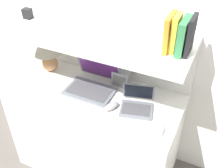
{
  "coord_description": "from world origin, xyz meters",
  "views": [
    {
      "loc": [
        0.77,
        -1.07,
        2.08
      ],
      "look_at": [
        0.14,
        0.29,
        0.92
      ],
      "focal_mm": 45.0,
      "sensor_mm": 36.0,
      "label": 1
    }
  ],
  "objects_px": {
    "book_green": "(183,36)",
    "book_yellow": "(175,33)",
    "book_orange": "(169,33)",
    "laptop_large": "(93,83)",
    "router_box": "(121,78)",
    "computer_mouse": "(111,106)",
    "shelf_gadget": "(28,14)",
    "second_mouse": "(160,130)",
    "book_black": "(191,36)",
    "table_lamp": "(47,49)",
    "laptop_small": "(137,104)"
  },
  "relations": [
    {
      "from": "book_black",
      "to": "book_orange",
      "type": "bearing_deg",
      "value": 180.0
    },
    {
      "from": "router_box",
      "to": "book_orange",
      "type": "height_order",
      "value": "book_orange"
    },
    {
      "from": "router_box",
      "to": "shelf_gadget",
      "type": "distance_m",
      "value": 0.81
    },
    {
      "from": "second_mouse",
      "to": "shelf_gadget",
      "type": "relative_size",
      "value": 1.53
    },
    {
      "from": "laptop_large",
      "to": "router_box",
      "type": "xyz_separation_m",
      "value": [
        0.17,
        0.13,
        0.01
      ]
    },
    {
      "from": "shelf_gadget",
      "to": "laptop_large",
      "type": "bearing_deg",
      "value": 0.63
    },
    {
      "from": "second_mouse",
      "to": "shelf_gadget",
      "type": "height_order",
      "value": "shelf_gadget"
    },
    {
      "from": "book_yellow",
      "to": "shelf_gadget",
      "type": "bearing_deg",
      "value": 180.0
    },
    {
      "from": "laptop_large",
      "to": "book_yellow",
      "type": "relative_size",
      "value": 1.64
    },
    {
      "from": "computer_mouse",
      "to": "second_mouse",
      "type": "height_order",
      "value": "same"
    },
    {
      "from": "shelf_gadget",
      "to": "router_box",
      "type": "bearing_deg",
      "value": 11.67
    },
    {
      "from": "table_lamp",
      "to": "book_green",
      "type": "distance_m",
      "value": 1.1
    },
    {
      "from": "book_orange",
      "to": "router_box",
      "type": "bearing_deg",
      "value": 158.31
    },
    {
      "from": "computer_mouse",
      "to": "book_black",
      "type": "bearing_deg",
      "value": 18.69
    },
    {
      "from": "computer_mouse",
      "to": "book_green",
      "type": "distance_m",
      "value": 0.68
    },
    {
      "from": "laptop_large",
      "to": "computer_mouse",
      "type": "distance_m",
      "value": 0.26
    },
    {
      "from": "book_green",
      "to": "computer_mouse",
      "type": "bearing_deg",
      "value": -159.51
    },
    {
      "from": "table_lamp",
      "to": "shelf_gadget",
      "type": "xyz_separation_m",
      "value": [
        -0.06,
        -0.08,
        0.31
      ]
    },
    {
      "from": "second_mouse",
      "to": "computer_mouse",
      "type": "bearing_deg",
      "value": 168.74
    },
    {
      "from": "book_yellow",
      "to": "laptop_small",
      "type": "bearing_deg",
      "value": -161.12
    },
    {
      "from": "computer_mouse",
      "to": "book_green",
      "type": "relative_size",
      "value": 0.65
    },
    {
      "from": "router_box",
      "to": "book_black",
      "type": "xyz_separation_m",
      "value": [
        0.46,
        -0.14,
        0.52
      ]
    },
    {
      "from": "laptop_small",
      "to": "second_mouse",
      "type": "xyz_separation_m",
      "value": [
        0.21,
        -0.15,
        -0.01
      ]
    },
    {
      "from": "computer_mouse",
      "to": "book_yellow",
      "type": "bearing_deg",
      "value": 23.01
    },
    {
      "from": "router_box",
      "to": "book_orange",
      "type": "relative_size",
      "value": 0.6
    },
    {
      "from": "second_mouse",
      "to": "book_yellow",
      "type": "bearing_deg",
      "value": 99.02
    },
    {
      "from": "second_mouse",
      "to": "table_lamp",
      "type": "bearing_deg",
      "value": 164.04
    },
    {
      "from": "book_yellow",
      "to": "book_orange",
      "type": "bearing_deg",
      "value": 180.0
    },
    {
      "from": "computer_mouse",
      "to": "shelf_gadget",
      "type": "distance_m",
      "value": 0.87
    },
    {
      "from": "book_orange",
      "to": "laptop_large",
      "type": "bearing_deg",
      "value": 179.4
    },
    {
      "from": "book_green",
      "to": "router_box",
      "type": "bearing_deg",
      "value": 162.1
    },
    {
      "from": "table_lamp",
      "to": "router_box",
      "type": "bearing_deg",
      "value": 5.73
    },
    {
      "from": "book_green",
      "to": "book_yellow",
      "type": "bearing_deg",
      "value": 180.0
    },
    {
      "from": "computer_mouse",
      "to": "second_mouse",
      "type": "relative_size",
      "value": 1.21
    },
    {
      "from": "second_mouse",
      "to": "book_green",
      "type": "distance_m",
      "value": 0.59
    },
    {
      "from": "book_yellow",
      "to": "book_orange",
      "type": "height_order",
      "value": "book_yellow"
    },
    {
      "from": "table_lamp",
      "to": "laptop_small",
      "type": "distance_m",
      "value": 0.83
    },
    {
      "from": "table_lamp",
      "to": "book_orange",
      "type": "distance_m",
      "value": 1.02
    },
    {
      "from": "laptop_small",
      "to": "book_orange",
      "type": "relative_size",
      "value": 1.23
    },
    {
      "from": "second_mouse",
      "to": "book_green",
      "type": "relative_size",
      "value": 0.54
    },
    {
      "from": "second_mouse",
      "to": "book_black",
      "type": "distance_m",
      "value": 0.6
    },
    {
      "from": "book_green",
      "to": "laptop_large",
      "type": "bearing_deg",
      "value": 179.48
    },
    {
      "from": "laptop_small",
      "to": "computer_mouse",
      "type": "height_order",
      "value": "laptop_small"
    },
    {
      "from": "laptop_small",
      "to": "computer_mouse",
      "type": "relative_size",
      "value": 1.98
    },
    {
      "from": "laptop_small",
      "to": "book_yellow",
      "type": "height_order",
      "value": "book_yellow"
    },
    {
      "from": "book_yellow",
      "to": "shelf_gadget",
      "type": "distance_m",
      "value": 1.05
    },
    {
      "from": "table_lamp",
      "to": "laptop_large",
      "type": "xyz_separation_m",
      "value": [
        0.43,
        -0.07,
        -0.15
      ]
    },
    {
      "from": "book_green",
      "to": "shelf_gadget",
      "type": "relative_size",
      "value": 2.83
    },
    {
      "from": "router_box",
      "to": "book_black",
      "type": "distance_m",
      "value": 0.71
    },
    {
      "from": "laptop_large",
      "to": "book_orange",
      "type": "height_order",
      "value": "book_orange"
    }
  ]
}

